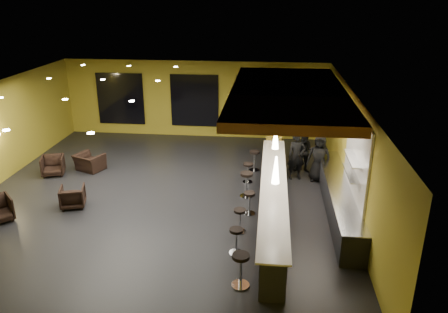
# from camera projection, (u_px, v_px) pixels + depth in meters

# --- Properties ---
(floor) EXTENTS (12.00, 13.00, 0.10)m
(floor) POSITION_uv_depth(u_px,v_px,m) (163.00, 197.00, 14.63)
(floor) COLOR black
(floor) RESTS_ON ground
(ceiling) EXTENTS (12.00, 13.00, 0.10)m
(ceiling) POSITION_uv_depth(u_px,v_px,m) (157.00, 91.00, 13.35)
(ceiling) COLOR black
(wall_back) EXTENTS (12.00, 0.10, 3.50)m
(wall_back) POSITION_uv_depth(u_px,v_px,m) (195.00, 99.00, 20.07)
(wall_back) COLOR #A59325
(wall_back) RESTS_ON floor
(wall_front) EXTENTS (12.00, 0.10, 3.50)m
(wall_front) POSITION_uv_depth(u_px,v_px,m) (73.00, 267.00, 7.91)
(wall_front) COLOR #A59325
(wall_front) RESTS_ON floor
(wall_right) EXTENTS (0.10, 13.00, 3.50)m
(wall_right) POSITION_uv_depth(u_px,v_px,m) (353.00, 154.00, 13.38)
(wall_right) COLOR #A59325
(wall_right) RESTS_ON floor
(wood_soffit) EXTENTS (3.60, 8.00, 0.28)m
(wood_soffit) POSITION_uv_depth(u_px,v_px,m) (288.00, 93.00, 13.94)
(wood_soffit) COLOR brown
(wood_soffit) RESTS_ON ceiling
(window_left) EXTENTS (2.20, 0.06, 2.40)m
(window_left) POSITION_uv_depth(u_px,v_px,m) (121.00, 99.00, 20.34)
(window_left) COLOR black
(window_left) RESTS_ON wall_back
(window_center) EXTENTS (2.20, 0.06, 2.40)m
(window_center) POSITION_uv_depth(u_px,v_px,m) (195.00, 101.00, 19.99)
(window_center) COLOR black
(window_center) RESTS_ON wall_back
(window_right) EXTENTS (2.20, 0.06, 2.40)m
(window_right) POSITION_uv_depth(u_px,v_px,m) (260.00, 102.00, 19.69)
(window_right) COLOR black
(window_right) RESTS_ON wall_back
(tile_backsplash) EXTENTS (0.06, 3.20, 2.40)m
(tile_backsplash) POSITION_uv_depth(u_px,v_px,m) (357.00, 158.00, 12.37)
(tile_backsplash) COLOR white
(tile_backsplash) RESTS_ON wall_right
(bar_counter) EXTENTS (0.60, 8.00, 1.00)m
(bar_counter) POSITION_uv_depth(u_px,v_px,m) (273.00, 201.00, 13.14)
(bar_counter) COLOR black
(bar_counter) RESTS_ON floor
(bar_top) EXTENTS (0.78, 8.10, 0.05)m
(bar_top) POSITION_uv_depth(u_px,v_px,m) (274.00, 185.00, 12.95)
(bar_top) COLOR white
(bar_top) RESTS_ON bar_counter
(prep_counter) EXTENTS (0.70, 6.00, 0.86)m
(prep_counter) POSITION_uv_depth(u_px,v_px,m) (338.00, 199.00, 13.43)
(prep_counter) COLOR black
(prep_counter) RESTS_ON floor
(prep_top) EXTENTS (0.72, 6.00, 0.03)m
(prep_top) POSITION_uv_depth(u_px,v_px,m) (340.00, 185.00, 13.27)
(prep_top) COLOR silver
(prep_top) RESTS_ON prep_counter
(wall_shelf_lower) EXTENTS (0.30, 1.50, 0.03)m
(wall_shelf_lower) POSITION_uv_depth(u_px,v_px,m) (352.00, 173.00, 12.34)
(wall_shelf_lower) COLOR silver
(wall_shelf_lower) RESTS_ON wall_right
(wall_shelf_upper) EXTENTS (0.30, 1.50, 0.03)m
(wall_shelf_upper) POSITION_uv_depth(u_px,v_px,m) (353.00, 158.00, 12.18)
(wall_shelf_upper) COLOR silver
(wall_shelf_upper) RESTS_ON wall_right
(column) EXTENTS (0.60, 0.60, 3.50)m
(column) POSITION_uv_depth(u_px,v_px,m) (275.00, 119.00, 16.97)
(column) COLOR #A28124
(column) RESTS_ON floor
(pendant_0) EXTENTS (0.20, 0.20, 0.70)m
(pendant_0) POSITION_uv_depth(u_px,v_px,m) (276.00, 170.00, 10.62)
(pendant_0) COLOR white
(pendant_0) RESTS_ON wood_soffit
(pendant_1) EXTENTS (0.20, 0.20, 0.70)m
(pendant_1) POSITION_uv_depth(u_px,v_px,m) (276.00, 138.00, 12.94)
(pendant_1) COLOR white
(pendant_1) RESTS_ON wood_soffit
(pendant_2) EXTENTS (0.20, 0.20, 0.70)m
(pendant_2) POSITION_uv_depth(u_px,v_px,m) (275.00, 115.00, 15.27)
(pendant_2) COLOR white
(pendant_2) RESTS_ON wood_soffit
(staff_a) EXTENTS (0.71, 0.54, 1.75)m
(staff_a) POSITION_uv_depth(u_px,v_px,m) (296.00, 156.00, 15.65)
(staff_a) COLOR black
(staff_a) RESTS_ON floor
(staff_b) EXTENTS (0.83, 0.68, 1.59)m
(staff_b) POSITION_uv_depth(u_px,v_px,m) (305.00, 152.00, 16.23)
(staff_b) COLOR black
(staff_b) RESTS_ON floor
(staff_c) EXTENTS (0.96, 0.75, 1.74)m
(staff_c) POSITION_uv_depth(u_px,v_px,m) (319.00, 158.00, 15.47)
(staff_c) COLOR black
(staff_c) RESTS_ON floor
(armchair_b) EXTENTS (0.91, 0.93, 0.68)m
(armchair_b) POSITION_uv_depth(u_px,v_px,m) (73.00, 197.00, 13.79)
(armchair_b) COLOR black
(armchair_b) RESTS_ON floor
(armchair_c) EXTENTS (1.00, 1.01, 0.73)m
(armchair_c) POSITION_uv_depth(u_px,v_px,m) (53.00, 166.00, 16.16)
(armchair_c) COLOR black
(armchair_c) RESTS_ON floor
(armchair_d) EXTENTS (1.24, 1.18, 0.64)m
(armchair_d) POSITION_uv_depth(u_px,v_px,m) (89.00, 162.00, 16.59)
(armchair_d) COLOR black
(armchair_d) RESTS_ON floor
(bar_stool_0) EXTENTS (0.43, 0.43, 0.84)m
(bar_stool_0) POSITION_uv_depth(u_px,v_px,m) (241.00, 266.00, 9.98)
(bar_stool_0) COLOR silver
(bar_stool_0) RESTS_ON floor
(bar_stool_1) EXTENTS (0.37, 0.37, 0.73)m
(bar_stool_1) POSITION_uv_depth(u_px,v_px,m) (236.00, 238.00, 11.25)
(bar_stool_1) COLOR silver
(bar_stool_1) RESTS_ON floor
(bar_stool_2) EXTENTS (0.36, 0.36, 0.71)m
(bar_stool_2) POSITION_uv_depth(u_px,v_px,m) (240.00, 218.00, 12.28)
(bar_stool_2) COLOR silver
(bar_stool_2) RESTS_ON floor
(bar_stool_3) EXTENTS (0.37, 0.37, 0.72)m
(bar_stool_3) POSITION_uv_depth(u_px,v_px,m) (249.00, 200.00, 13.27)
(bar_stool_3) COLOR silver
(bar_stool_3) RESTS_ON floor
(bar_stool_4) EXTENTS (0.44, 0.44, 0.86)m
(bar_stool_4) POSITION_uv_depth(u_px,v_px,m) (247.00, 182.00, 14.35)
(bar_stool_4) COLOR silver
(bar_stool_4) RESTS_ON floor
(bar_stool_5) EXTENTS (0.37, 0.37, 0.73)m
(bar_stool_5) POSITION_uv_depth(u_px,v_px,m) (248.00, 170.00, 15.47)
(bar_stool_5) COLOR silver
(bar_stool_5) RESTS_ON floor
(bar_stool_6) EXTENTS (0.40, 0.40, 0.79)m
(bar_stool_6) POSITION_uv_depth(u_px,v_px,m) (254.00, 158.00, 16.48)
(bar_stool_6) COLOR silver
(bar_stool_6) RESTS_ON floor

